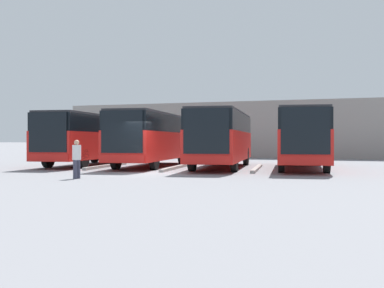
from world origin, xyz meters
The scene contains 10 objects.
ground_plane centered at (0.00, 0.00, 0.00)m, with size 600.00×600.00×0.00m, color gray.
bus_0 centered at (-6.59, -5.82, 1.78)m, with size 3.90×11.04×3.18m.
curb_divider_0 centered at (-4.39, -4.23, 0.07)m, with size 0.24×6.33×0.15m, color #9E9E99.
bus_1 centered at (-2.20, -5.13, 1.78)m, with size 3.90×11.04×3.18m.
curb_divider_1 centered at (0.00, -3.53, 0.07)m, with size 0.24×6.33×0.15m, color #9E9E99.
bus_2 centered at (2.19, -5.25, 1.78)m, with size 3.90×11.04×3.18m.
curb_divider_2 centered at (4.39, -3.65, 0.07)m, with size 0.24×6.33×0.15m, color #9E9E99.
bus_3 centered at (6.58, -5.34, 1.78)m, with size 3.90×11.04×3.18m.
pedestrian centered at (1.34, 4.24, 0.86)m, with size 0.38×0.38×1.59m.
station_building centered at (0.00, -27.29, 2.55)m, with size 35.48×16.39×5.05m.
Camera 1 is at (-9.61, 21.24, 1.57)m, focal length 45.00 mm.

